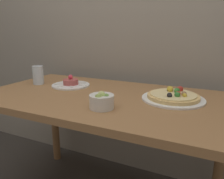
% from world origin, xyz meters
% --- Properties ---
extents(back_wall, '(8.00, 0.05, 2.60)m').
position_xyz_m(back_wall, '(0.00, 0.89, 1.30)').
color(back_wall, gray).
rests_on(back_wall, ground_plane).
extents(dining_table, '(1.40, 0.76, 0.75)m').
position_xyz_m(dining_table, '(0.00, 0.38, 0.65)').
color(dining_table, olive).
rests_on(dining_table, ground_plane).
extents(pizza_plate, '(0.32, 0.32, 0.06)m').
position_xyz_m(pizza_plate, '(0.37, 0.46, 0.76)').
color(pizza_plate, white).
rests_on(pizza_plate, dining_table).
extents(tartare_plate, '(0.25, 0.25, 0.07)m').
position_xyz_m(tartare_plate, '(-0.30, 0.49, 0.76)').
color(tartare_plate, white).
rests_on(tartare_plate, dining_table).
extents(small_bowl, '(0.11, 0.11, 0.08)m').
position_xyz_m(small_bowl, '(0.09, 0.19, 0.78)').
color(small_bowl, silver).
rests_on(small_bowl, dining_table).
extents(drinking_glass, '(0.07, 0.07, 0.12)m').
position_xyz_m(drinking_glass, '(-0.52, 0.44, 0.81)').
color(drinking_glass, silver).
rests_on(drinking_glass, dining_table).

